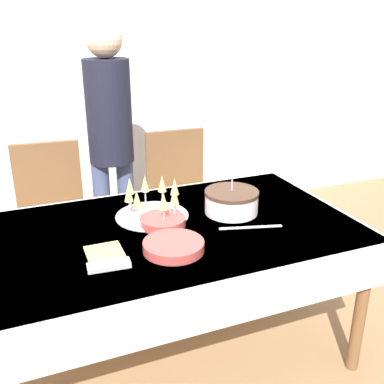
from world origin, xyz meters
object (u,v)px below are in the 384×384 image
dining_chair_far_left (52,216)px  person_standing (110,131)px  plate_stack_main (173,246)px  plate_stack_dessert (163,222)px  dining_chair_far_right (180,196)px  birthday_cake (231,202)px  champagne_tray (152,201)px

dining_chair_far_left → person_standing: size_ratio=0.58×
plate_stack_main → plate_stack_dessert: bearing=80.6°
dining_chair_far_right → birthday_cake: size_ratio=3.54×
dining_chair_far_right → champagne_tray: 0.84m
birthday_cake → champagne_tray: 0.40m
dining_chair_far_right → person_standing: person_standing is taller
plate_stack_main → person_standing: 1.18m
plate_stack_dessert → person_standing: 0.94m
person_standing → dining_chair_far_left: bearing=-165.5°
dining_chair_far_left → birthday_cake: 1.16m
plate_stack_main → dining_chair_far_left: bearing=111.2°
champagne_tray → plate_stack_dessert: champagne_tray is taller
dining_chair_far_left → dining_chair_far_right: (0.83, 0.00, 0.00)m
dining_chair_far_right → birthday_cake: bearing=-91.2°
dining_chair_far_left → person_standing: 0.63m
person_standing → dining_chair_far_right: bearing=-14.0°
birthday_cake → dining_chair_far_left: bearing=136.3°
dining_chair_far_left → dining_chair_far_right: same height
champagne_tray → plate_stack_main: size_ratio=1.39×
plate_stack_dessert → birthday_cake: bearing=2.7°
dining_chair_far_right → birthday_cake: (-0.02, -0.78, 0.27)m
person_standing → plate_stack_main: bearing=-90.1°
dining_chair_far_left → person_standing: person_standing is taller
champagne_tray → plate_stack_dessert: (0.01, -0.12, -0.06)m
champagne_tray → plate_stack_main: bearing=-94.1°
dining_chair_far_right → champagne_tray: size_ratio=2.65×
birthday_cake → plate_stack_dessert: (-0.37, -0.02, -0.04)m
dining_chair_far_left → dining_chair_far_right: size_ratio=1.00×
plate_stack_dessert → dining_chair_far_right: bearing=64.2°
birthday_cake → person_standing: size_ratio=0.16×
dining_chair_far_right → plate_stack_dessert: (-0.39, -0.80, 0.23)m
dining_chair_far_left → champagne_tray: bearing=-57.5°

